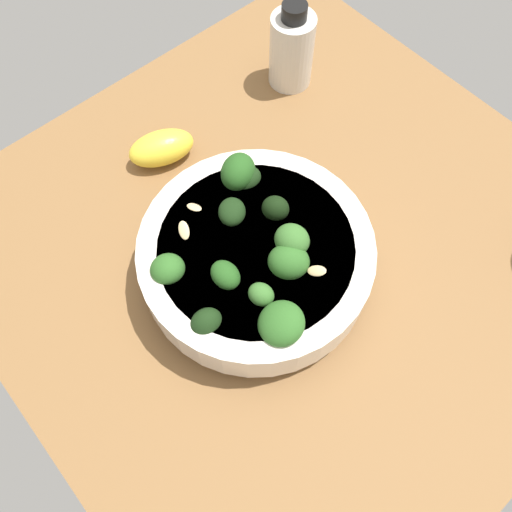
# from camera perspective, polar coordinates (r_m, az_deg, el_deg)

# --- Properties ---
(ground_plane) EXTENTS (0.62, 0.62, 0.05)m
(ground_plane) POSITION_cam_1_polar(r_m,az_deg,el_deg) (0.59, 3.63, 0.75)
(ground_plane) COLOR brown
(bowl_of_broccoli) EXTENTS (0.23, 0.23, 0.09)m
(bowl_of_broccoli) POSITION_cam_1_polar(r_m,az_deg,el_deg) (0.52, -0.05, -0.03)
(bowl_of_broccoli) COLOR silver
(bowl_of_broccoli) RESTS_ON ground_plane
(lemon_wedge) EXTENTS (0.06, 0.08, 0.04)m
(lemon_wedge) POSITION_cam_1_polar(r_m,az_deg,el_deg) (0.62, -10.05, 11.27)
(lemon_wedge) COLOR yellow
(lemon_wedge) RESTS_ON ground_plane
(bottle_tall) EXTENTS (0.05, 0.05, 0.11)m
(bottle_tall) POSITION_cam_1_polar(r_m,az_deg,el_deg) (0.68, 3.82, 21.18)
(bottle_tall) COLOR beige
(bottle_tall) RESTS_ON ground_plane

